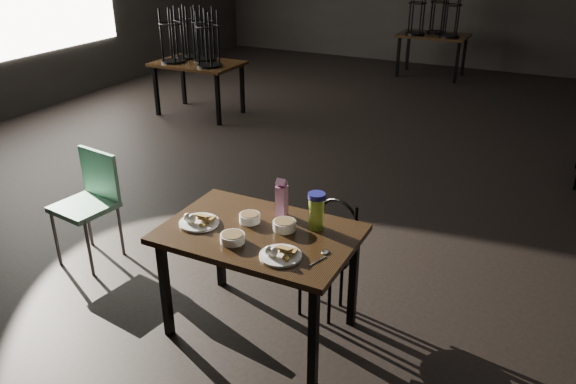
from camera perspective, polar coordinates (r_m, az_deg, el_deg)
The scene contains 13 objects.
main_table at distance 3.52m, azimuth -2.92°, elevation -5.11°, with size 1.20×0.80×0.75m.
plate_left at distance 3.60m, azimuth -9.09°, elevation -2.88°, with size 0.25×0.25×0.08m.
plate_right at distance 3.21m, azimuth -0.82°, elevation -6.28°, with size 0.25×0.25×0.08m.
bowl_near at distance 3.59m, azimuth -3.92°, elevation -2.60°, with size 0.13×0.13×0.05m.
bowl_far at distance 3.48m, azimuth -0.37°, elevation -3.38°, with size 0.15×0.15×0.06m.
bowl_big at distance 3.37m, azimuth -5.66°, elevation -4.65°, with size 0.15×0.15×0.05m.
juice_carton at distance 3.61m, azimuth -0.65°, elevation -0.68°, with size 0.06×0.06×0.26m.
water_bottle at distance 3.46m, azimuth 2.90°, elevation -1.89°, with size 0.13×0.13×0.24m.
spoon at distance 3.25m, azimuth 3.68°, elevation -6.23°, with size 0.06×0.21×0.01m.
bentwood_chair at distance 3.84m, azimuth 4.11°, elevation -5.66°, with size 0.43×0.42×0.81m.
school_chair at distance 4.68m, azimuth -19.45°, elevation -0.46°, with size 0.47×0.47×0.89m.
bg_table_left at distance 8.18m, azimuth -9.34°, elevation 13.24°, with size 1.20×0.80×1.48m.
bg_table_far at distance 10.65m, azimuth 14.58°, elevation 15.39°, with size 1.20×0.80×1.48m.
Camera 1 is at (1.96, -5.29, 2.45)m, focal length 35.00 mm.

